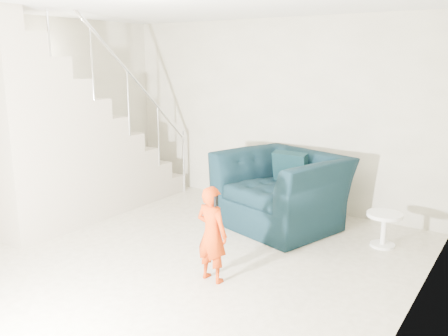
{
  "coord_description": "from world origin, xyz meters",
  "views": [
    {
      "loc": [
        3.22,
        -3.44,
        2.14
      ],
      "look_at": [
        0.15,
        1.2,
        0.85
      ],
      "focal_mm": 38.0,
      "sensor_mm": 36.0,
      "label": 1
    }
  ],
  "objects": [
    {
      "name": "toddler",
      "position": [
        0.73,
        0.1,
        0.48
      ],
      "size": [
        0.37,
        0.26,
        0.96
      ],
      "primitive_type": "imported",
      "rotation": [
        0.0,
        0.0,
        3.05
      ],
      "color": "#8D2404",
      "rests_on": "floor"
    },
    {
      "name": "back_wall",
      "position": [
        0.0,
        2.75,
        1.35
      ],
      "size": [
        5.0,
        0.0,
        5.0
      ],
      "primitive_type": "plane",
      "rotation": [
        1.57,
        0.0,
        0.0
      ],
      "color": "#A19B83",
      "rests_on": "floor"
    },
    {
      "name": "throw",
      "position": [
        -0.06,
        1.9,
        0.6
      ],
      "size": [
        0.04,
        0.43,
        0.48
      ],
      "primitive_type": "cube",
      "color": "black",
      "rests_on": "armchair"
    },
    {
      "name": "cushion",
      "position": [
        0.59,
        2.13,
        0.72
      ],
      "size": [
        0.46,
        0.22,
        0.46
      ],
      "primitive_type": "cube",
      "rotation": [
        0.21,
        0.0,
        0.0
      ],
      "color": "black",
      "rests_on": "armchair"
    },
    {
      "name": "armchair",
      "position": [
        0.58,
        1.89,
        0.47
      ],
      "size": [
        1.76,
        1.64,
        0.95
      ],
      "primitive_type": "imported",
      "rotation": [
        0.0,
        0.0,
        -0.29
      ],
      "color": "black",
      "rests_on": "floor"
    },
    {
      "name": "phone",
      "position": [
        0.81,
        0.06,
        0.84
      ],
      "size": [
        0.02,
        0.05,
        0.1
      ],
      "primitive_type": "cube",
      "rotation": [
        0.0,
        0.0,
        0.07
      ],
      "color": "black",
      "rests_on": "toddler"
    },
    {
      "name": "staircase",
      "position": [
        -2.0,
        0.55,
        0.95
      ],
      "size": [
        1.02,
        3.03,
        3.62
      ],
      "color": "#ADA089",
      "rests_on": "floor"
    },
    {
      "name": "right_wall",
      "position": [
        2.5,
        0.0,
        1.35
      ],
      "size": [
        0.0,
        5.5,
        5.5
      ],
      "primitive_type": "plane",
      "rotation": [
        1.57,
        0.0,
        -1.57
      ],
      "color": "#A19B83",
      "rests_on": "floor"
    },
    {
      "name": "floor",
      "position": [
        0.0,
        0.0,
        0.0
      ],
      "size": [
        5.5,
        5.5,
        0.0
      ],
      "primitive_type": "plane",
      "color": "gray",
      "rests_on": "ground"
    },
    {
      "name": "side_table",
      "position": [
        1.9,
        1.91,
        0.27
      ],
      "size": [
        0.41,
        0.41,
        0.41
      ],
      "color": "white",
      "rests_on": "floor"
    }
  ]
}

